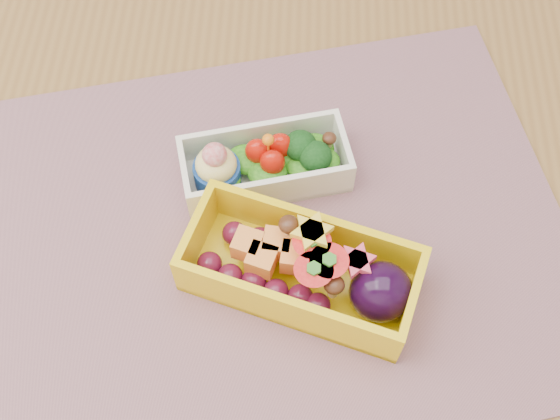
{
  "coord_description": "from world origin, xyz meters",
  "views": [
    {
      "loc": [
        0.04,
        -0.32,
        1.32
      ],
      "look_at": [
        0.03,
        -0.03,
        0.79
      ],
      "focal_mm": 46.18,
      "sensor_mm": 36.0,
      "label": 1
    }
  ],
  "objects_px": {
    "placemat": "(271,236)",
    "table": "(250,252)",
    "bento_white": "(264,164)",
    "bento_yellow": "(306,270)"
  },
  "relations": [
    {
      "from": "placemat",
      "to": "bento_yellow",
      "type": "distance_m",
      "value": 0.06
    },
    {
      "from": "table",
      "to": "bento_white",
      "type": "height_order",
      "value": "bento_white"
    },
    {
      "from": "placemat",
      "to": "bento_yellow",
      "type": "relative_size",
      "value": 2.5
    },
    {
      "from": "table",
      "to": "bento_white",
      "type": "distance_m",
      "value": 0.13
    },
    {
      "from": "table",
      "to": "placemat",
      "type": "height_order",
      "value": "placemat"
    },
    {
      "from": "bento_yellow",
      "to": "bento_white",
      "type": "bearing_deg",
      "value": 127.85
    },
    {
      "from": "table",
      "to": "bento_white",
      "type": "bearing_deg",
      "value": 61.65
    },
    {
      "from": "bento_white",
      "to": "bento_yellow",
      "type": "height_order",
      "value": "bento_yellow"
    },
    {
      "from": "placemat",
      "to": "table",
      "type": "bearing_deg",
      "value": 126.91
    },
    {
      "from": "bento_white",
      "to": "placemat",
      "type": "bearing_deg",
      "value": -95.92
    }
  ]
}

